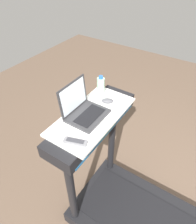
{
  "coord_description": "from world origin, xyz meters",
  "views": [
    {
      "loc": [
        -0.97,
        0.01,
        2.26
      ],
      "look_at": [
        0.0,
        0.65,
        1.27
      ],
      "focal_mm": 33.15,
      "sensor_mm": 36.0,
      "label": 1
    }
  ],
  "objects_px": {
    "treadmill_base": "(145,215)",
    "computer_mouse": "(107,101)",
    "laptop": "(83,109)",
    "tv_remote": "(75,142)",
    "water_bottle": "(101,86)"
  },
  "relations": [
    {
      "from": "computer_mouse",
      "to": "water_bottle",
      "type": "relative_size",
      "value": 0.56
    },
    {
      "from": "computer_mouse",
      "to": "tv_remote",
      "type": "distance_m",
      "value": 0.49
    },
    {
      "from": "computer_mouse",
      "to": "tv_remote",
      "type": "bearing_deg",
      "value": 154.55
    },
    {
      "from": "laptop",
      "to": "tv_remote",
      "type": "xyz_separation_m",
      "value": [
        -0.26,
        -0.12,
        -0.04
      ]
    },
    {
      "from": "water_bottle",
      "to": "tv_remote",
      "type": "height_order",
      "value": "water_bottle"
    },
    {
      "from": "computer_mouse",
      "to": "tv_remote",
      "type": "height_order",
      "value": "computer_mouse"
    },
    {
      "from": "laptop",
      "to": "computer_mouse",
      "type": "xyz_separation_m",
      "value": [
        0.23,
        -0.07,
        -0.03
      ]
    },
    {
      "from": "water_bottle",
      "to": "treadmill_base",
      "type": "bearing_deg",
      "value": -111.02
    },
    {
      "from": "laptop",
      "to": "water_bottle",
      "type": "bearing_deg",
      "value": 7.51
    },
    {
      "from": "tv_remote",
      "to": "water_bottle",
      "type": "bearing_deg",
      "value": 16.17
    },
    {
      "from": "treadmill_base",
      "to": "computer_mouse",
      "type": "distance_m",
      "value": 1.18
    },
    {
      "from": "computer_mouse",
      "to": "water_bottle",
      "type": "height_order",
      "value": "water_bottle"
    },
    {
      "from": "laptop",
      "to": "tv_remote",
      "type": "relative_size",
      "value": 1.81
    },
    {
      "from": "laptop",
      "to": "water_bottle",
      "type": "relative_size",
      "value": 1.68
    },
    {
      "from": "treadmill_base",
      "to": "tv_remote",
      "type": "distance_m",
      "value": 1.17
    }
  ]
}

